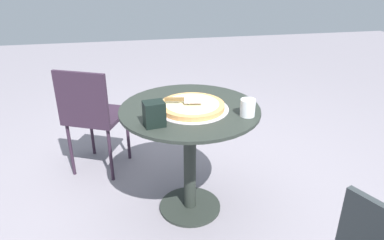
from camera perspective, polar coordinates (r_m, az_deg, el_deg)
ground_plane at (r=2.40m, az=-0.32°, el=-13.77°), size 10.00×10.00×0.00m
patio_table at (r=2.11m, az=-0.35°, el=-2.72°), size 0.81×0.81×0.71m
pizza_on_tray at (r=2.01m, az=0.00°, el=2.20°), size 0.42×0.42×0.05m
pizza_server at (r=1.99m, az=-1.39°, el=3.25°), size 0.22×0.10×0.02m
drinking_cup at (r=1.94m, az=8.90°, el=1.97°), size 0.08×0.08×0.09m
napkin_dispenser at (r=1.80m, az=-6.07°, el=0.97°), size 0.12×0.10×0.13m
patio_chair_near at (r=2.61m, az=-15.74°, el=1.17°), size 0.49×0.49×0.81m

